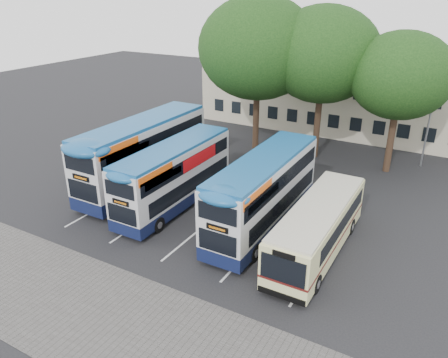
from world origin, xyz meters
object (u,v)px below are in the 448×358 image
Objects in this scene: tree_mid at (323,55)px; bus_dd_right at (264,190)px; tree_left at (258,48)px; lamp_post at (433,102)px; tree_right at (401,76)px; bus_single at (318,225)px; bus_dd_left at (144,151)px; bus_dd_mid at (175,173)px.

bus_dd_right is at bearing -84.74° from tree_mid.
tree_left reaches higher than tree_mid.
bus_dd_right is (-6.77, -14.65, -2.72)m from lamp_post.
bus_dd_right is (6.05, -11.43, -6.10)m from tree_left.
lamp_post is 16.36m from bus_dd_right.
tree_right is 0.99× the size of bus_dd_right.
bus_dd_right is at bearing -110.50° from tree_right.
lamp_post is at bearing 78.55° from bus_single.
lamp_post is 0.80× the size of bus_dd_left.
lamp_post is 0.96× the size of bus_single.
bus_dd_left is 1.20× the size of bus_single.
tree_left is 10.76m from tree_right.
tree_mid is 1.14× the size of bus_dd_right.
tree_left reaches higher than bus_dd_left.
bus_dd_left is (-3.52, -10.22, -5.87)m from tree_left.
bus_dd_left is (-8.40, -11.39, -5.57)m from tree_mid.
tree_mid is at bearing 109.24° from bus_single.
tree_left is 12.30m from bus_dd_left.
bus_dd_left is 13.38m from bus_single.
bus_dd_mid is at bearing 175.61° from bus_single.
bus_dd_right is at bearing -62.13° from tree_left.
tree_left is 5.03m from tree_mid.
tree_right reaches higher than bus_dd_left.
bus_single is (3.59, -1.02, -0.78)m from bus_dd_right.
bus_dd_right is 1.10× the size of bus_single.
tree_left is 14.30m from bus_dd_right.
bus_dd_mid is (0.09, -11.72, -6.23)m from tree_left.
bus_dd_right is 3.82m from bus_single.
tree_right is 13.99m from bus_dd_right.
bus_single is (4.75, -13.62, -6.59)m from tree_mid.
tree_mid is 1.15× the size of tree_right.
bus_dd_right is at bearing 164.13° from bus_single.
lamp_post is 21.29m from bus_dd_left.
tree_mid is 13.92m from bus_dd_right.
lamp_post is 8.75m from tree_mid.
tree_right is (10.65, 0.87, -1.29)m from tree_left.
bus_single is at bearing -94.32° from tree_right.
lamp_post is at bearing 14.09° from tree_left.
bus_dd_left is at bearing 170.37° from bus_single.
tree_left is 17.19m from bus_single.
tree_left is at bearing 71.01° from bus_dd_left.
tree_left is 1.06× the size of tree_mid.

